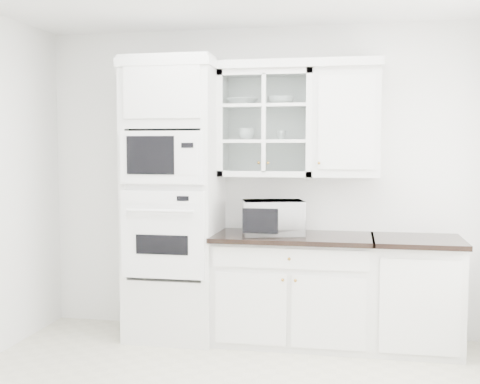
# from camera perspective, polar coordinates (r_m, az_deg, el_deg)

# --- Properties ---
(room_shell) EXTENTS (4.00, 3.50, 2.70)m
(room_shell) POSITION_cam_1_polar(r_m,az_deg,el_deg) (4.05, -0.28, 6.12)
(room_shell) COLOR white
(room_shell) RESTS_ON ground
(oven_column) EXTENTS (0.76, 0.68, 2.40)m
(oven_column) POSITION_cam_1_polar(r_m,az_deg,el_deg) (5.21, -6.26, -0.71)
(oven_column) COLOR silver
(oven_column) RESTS_ON ground
(base_cabinet_run) EXTENTS (1.32, 0.67, 0.92)m
(base_cabinet_run) POSITION_cam_1_polar(r_m,az_deg,el_deg) (5.15, 5.06, -9.06)
(base_cabinet_run) COLOR silver
(base_cabinet_run) RESTS_ON ground
(extra_base_cabinet) EXTENTS (0.72, 0.67, 0.92)m
(extra_base_cabinet) POSITION_cam_1_polar(r_m,az_deg,el_deg) (5.15, 16.34, -9.22)
(extra_base_cabinet) COLOR silver
(extra_base_cabinet) RESTS_ON ground
(upper_cabinet_glass) EXTENTS (0.80, 0.33, 0.90)m
(upper_cabinet_glass) POSITION_cam_1_polar(r_m,az_deg,el_deg) (5.19, 2.55, 6.48)
(upper_cabinet_glass) COLOR silver
(upper_cabinet_glass) RESTS_ON room_shell
(upper_cabinet_solid) EXTENTS (0.55, 0.33, 0.90)m
(upper_cabinet_solid) POSITION_cam_1_polar(r_m,az_deg,el_deg) (5.13, 10.07, 6.44)
(upper_cabinet_solid) COLOR silver
(upper_cabinet_solid) RESTS_ON room_shell
(crown_molding) EXTENTS (2.14, 0.38, 0.07)m
(crown_molding) POSITION_cam_1_polar(r_m,az_deg,el_deg) (5.22, 1.36, 11.81)
(crown_molding) COLOR white
(crown_molding) RESTS_ON room_shell
(countertop_microwave) EXTENTS (0.58, 0.52, 0.29)m
(countertop_microwave) POSITION_cam_1_polar(r_m,az_deg,el_deg) (5.03, 3.14, -2.42)
(countertop_microwave) COLOR white
(countertop_microwave) RESTS_ON base_cabinet_run
(bowl_a) EXTENTS (0.30, 0.30, 0.06)m
(bowl_a) POSITION_cam_1_polar(r_m,az_deg,el_deg) (5.24, 0.23, 8.55)
(bowl_a) COLOR white
(bowl_a) RESTS_ON upper_cabinet_glass
(bowl_b) EXTENTS (0.26, 0.26, 0.07)m
(bowl_b) POSITION_cam_1_polar(r_m,az_deg,el_deg) (5.18, 3.91, 8.63)
(bowl_b) COLOR white
(bowl_b) RESTS_ON upper_cabinet_glass
(cup_a) EXTENTS (0.16, 0.16, 0.10)m
(cup_a) POSITION_cam_1_polar(r_m,az_deg,el_deg) (5.23, 0.63, 5.50)
(cup_a) COLOR white
(cup_a) RESTS_ON upper_cabinet_glass
(cup_b) EXTENTS (0.11, 0.11, 0.08)m
(cup_b) POSITION_cam_1_polar(r_m,az_deg,el_deg) (5.16, 3.93, 5.38)
(cup_b) COLOR white
(cup_b) RESTS_ON upper_cabinet_glass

